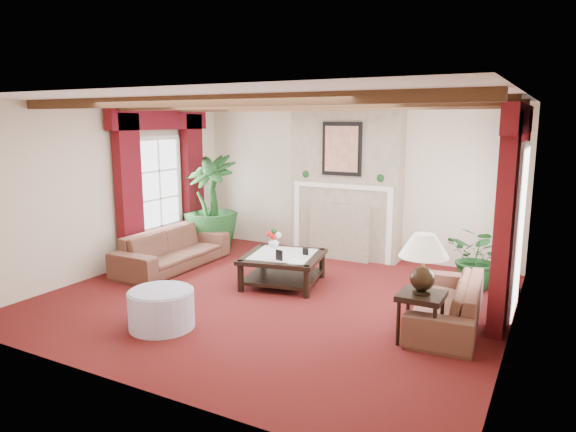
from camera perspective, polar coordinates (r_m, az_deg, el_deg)
The scene contains 23 objects.
floor at distance 7.25m, azimuth -1.41°, elevation -9.03°, with size 6.00×6.00×0.00m, color #48100D.
ceiling at distance 6.84m, azimuth -1.51°, elevation 12.81°, with size 6.00×6.00×0.00m, color white.
back_wall at distance 9.38m, azimuth 6.91°, elevation 3.87°, with size 6.00×0.02×2.70m, color beige.
left_wall at distance 8.78m, azimuth -18.74°, elevation 2.93°, with size 0.02×5.50×2.70m, color beige.
right_wall at distance 6.04m, azimuth 24.10°, elevation -0.69°, with size 0.02×5.50×2.70m, color beige.
ceiling_beams at distance 6.83m, azimuth -1.51°, elevation 12.31°, with size 6.00×3.00×0.12m, color #372111, non-canonical shape.
fireplace at distance 9.14m, azimuth 6.63°, elevation 12.18°, with size 2.00×0.52×2.70m, color tan, non-canonical shape.
french_door_left at distance 9.41m, azimuth -14.42°, elevation 8.40°, with size 0.10×1.10×2.16m, color white, non-canonical shape.
french_door_right at distance 6.95m, azimuth 24.99°, elevation 7.10°, with size 0.10×1.10×2.16m, color white, non-canonical shape.
curtains_left at distance 9.33m, azimuth -14.04°, elevation 10.99°, with size 0.20×2.40×2.55m, color #4B0A15, non-canonical shape.
curtains_right at distance 6.95m, azimuth 24.34°, elevation 10.62°, with size 0.20×2.40×2.55m, color #4B0A15, non-canonical shape.
sofa_left at distance 8.78m, azimuth -12.69°, elevation -2.94°, with size 0.66×2.16×0.84m, color #3E1119.
sofa_right at distance 6.54m, azimuth 17.29°, elevation -8.31°, with size 0.72×1.94×0.74m, color #3E1119.
potted_palm at distance 9.78m, azimuth -8.54°, elevation -0.92°, with size 1.08×1.84×1.01m, color black.
small_plant at distance 7.99m, azimuth 20.32°, elevation -5.10°, with size 1.17×1.21×0.73m, color black.
coffee_table at distance 7.74m, azimuth -0.55°, elevation -5.96°, with size 1.12×1.12×0.46m, color black, non-canonical shape.
side_table at distance 5.97m, azimuth 14.50°, elevation -10.89°, with size 0.48×0.48×0.57m, color black, non-canonical shape.
ottoman at distance 6.37m, azimuth -13.87°, elevation -10.01°, with size 0.78×0.78×0.45m, color #A7A7BD.
table_lamp at distance 5.77m, azimuth 14.79°, elevation -5.08°, with size 0.54×0.54×0.68m, color black, non-canonical shape.
flower_vase at distance 8.11m, azimuth -1.59°, elevation -2.91°, with size 0.19×0.19×0.17m, color silver.
book at distance 7.24m, azimuth 0.26°, elevation -4.06°, with size 0.21×0.06×0.29m, color black.
photo_frame_a at distance 7.32m, azimuth -0.99°, elevation -4.41°, with size 0.12×0.02×0.16m, color black, non-canonical shape.
photo_frame_b at distance 7.61m, azimuth 1.95°, elevation -4.00°, with size 0.09×0.02×0.12m, color black, non-canonical shape.
Camera 1 is at (3.39, -5.93, 2.43)m, focal length 32.00 mm.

